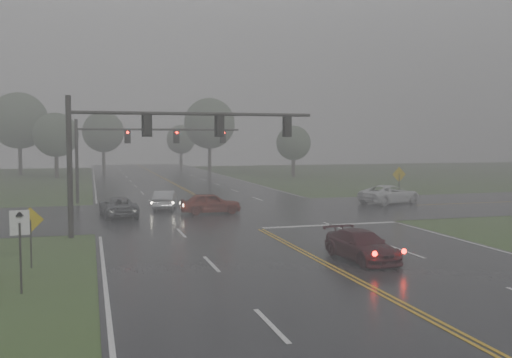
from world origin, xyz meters
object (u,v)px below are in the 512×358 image
object	(u,v)px
sedan_red	(211,214)
car_grey	(118,216)
sedan_maroon	(361,260)
sedan_silver	(165,209)
signal_gantry_far	(131,144)
pickup_white	(390,204)
signal_gantry_near	(150,138)

from	to	relation	value
sedan_red	car_grey	bearing A→B (deg)	88.52
sedan_maroon	sedan_silver	xyz separation A→B (m)	(-5.71, 20.12, 0.00)
sedan_maroon	sedan_red	xyz separation A→B (m)	(-3.03, 16.68, 0.00)
car_grey	signal_gantry_far	size ratio (longest dim) A/B	0.34
pickup_white	signal_gantry_near	xyz separation A→B (m)	(-19.67, -9.33, 5.17)
pickup_white	signal_gantry_far	xyz separation A→B (m)	(-19.57, 7.22, 4.75)
sedan_silver	signal_gantry_far	bearing A→B (deg)	-57.92
sedan_red	pickup_white	bearing A→B (deg)	-81.14
sedan_red	car_grey	size ratio (longest dim) A/B	0.91
pickup_white	car_grey	bearing A→B (deg)	75.64
car_grey	signal_gantry_near	world-z (taller)	signal_gantry_near
sedan_red	sedan_silver	distance (m)	4.36
sedan_maroon	sedan_red	distance (m)	16.95
sedan_red	pickup_white	xyz separation A→B (m)	(14.89, 1.96, 0.00)
signal_gantry_near	signal_gantry_far	world-z (taller)	signal_gantry_near
sedan_red	sedan_silver	size ratio (longest dim) A/B	1.02
sedan_maroon	signal_gantry_near	xyz separation A→B (m)	(-7.82, 9.31, 5.17)
sedan_maroon	car_grey	bearing A→B (deg)	113.38
pickup_white	signal_gantry_far	size ratio (longest dim) A/B	0.39
car_grey	signal_gantry_far	bearing A→B (deg)	-104.89
pickup_white	signal_gantry_near	distance (m)	22.38
sedan_silver	car_grey	world-z (taller)	sedan_silver
signal_gantry_near	signal_gantry_far	xyz separation A→B (m)	(0.10, 16.55, -0.42)
car_grey	signal_gantry_near	size ratio (longest dim) A/B	0.34
sedan_maroon	signal_gantry_near	world-z (taller)	signal_gantry_near
sedan_silver	car_grey	bearing A→B (deg)	54.83
sedan_silver	pickup_white	xyz separation A→B (m)	(17.56, -1.48, 0.00)
sedan_maroon	signal_gantry_far	world-z (taller)	signal_gantry_far
sedan_maroon	signal_gantry_near	size ratio (longest dim) A/B	0.32
sedan_silver	signal_gantry_far	size ratio (longest dim) A/B	0.31
sedan_red	pickup_white	size ratio (longest dim) A/B	0.79
sedan_silver	sedan_red	bearing A→B (deg)	140.72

